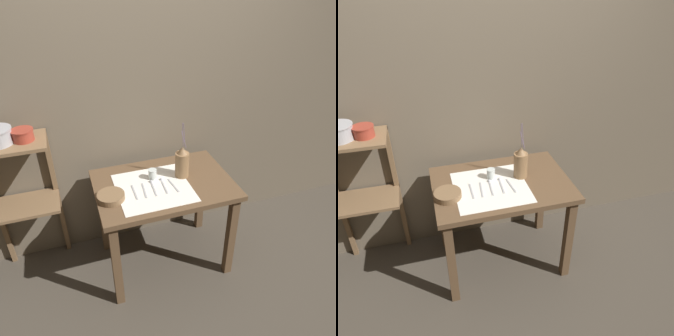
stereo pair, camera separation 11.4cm
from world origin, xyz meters
The scene contains 14 objects.
ground_plane centered at (0.00, 0.00, 0.00)m, with size 12.00×12.00×0.00m, color #473F35.
stone_wall_back centered at (0.00, 0.46, 1.20)m, with size 7.00×0.06×2.40m.
wooden_table centered at (0.00, 0.00, 0.66)m, with size 1.01×0.70×0.79m.
wooden_shelf_unit centered at (-0.99, 0.29, 0.81)m, with size 0.49×0.32×1.16m.
linen_cloth centered at (-0.09, -0.04, 0.79)m, with size 0.53×0.52×0.00m.
pitcher_with_flowers centered at (0.16, 0.04, 0.90)m, with size 0.10×0.10×0.45m.
wooden_bowl centered at (-0.40, -0.08, 0.81)m, with size 0.19×0.19×0.04m.
glass_tumbler_near centered at (-0.06, 0.08, 0.83)m, with size 0.06×0.06×0.08m.
fork_inner centered at (-0.23, -0.05, 0.79)m, with size 0.01×0.18×0.00m.
knife_center centered at (-0.16, -0.06, 0.79)m, with size 0.03×0.18×0.00m.
spoon_outer centered at (-0.09, 0.00, 0.80)m, with size 0.03×0.19×0.02m.
spoon_inner centered at (-0.01, 0.00, 0.80)m, with size 0.03×0.19×0.02m.
fork_outer centered at (0.05, -0.06, 0.79)m, with size 0.03×0.18×0.00m.
metal_pot_small centered at (-0.89, 0.25, 1.21)m, with size 0.14×0.14×0.08m.
Camera 1 is at (-0.62, -1.89, 2.16)m, focal length 35.00 mm.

